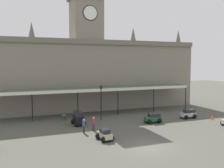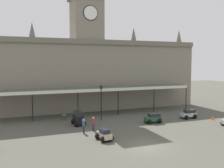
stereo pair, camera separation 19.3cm
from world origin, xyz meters
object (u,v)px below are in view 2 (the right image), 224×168
car_beige_sedan (104,135)px  pedestrian_crossing_forecourt (84,125)px  car_green_estate (153,119)px  traffic_cone (213,117)px  car_black_van (78,119)px  victorian_lamppost (101,98)px  planter_forecourt_centre (64,117)px  pedestrian_near_entrance (94,123)px  car_silver_estate (189,115)px

car_beige_sedan → pedestrian_crossing_forecourt: pedestrian_crossing_forecourt is taller
car_green_estate → traffic_cone: 8.92m
car_black_van → victorian_lamppost: size_ratio=0.49×
traffic_cone → car_black_van: bearing=168.1°
car_green_estate → planter_forecourt_centre: car_green_estate is taller
car_green_estate → traffic_cone: size_ratio=3.37×
victorian_lamppost → car_beige_sedan: bearing=-106.7°
car_green_estate → car_black_van: car_black_van is taller
pedestrian_crossing_forecourt → traffic_cone: bearing=0.1°
car_green_estate → pedestrian_crossing_forecourt: (-9.93, -1.40, 0.34)m
victorian_lamppost → planter_forecourt_centre: 5.84m
car_black_van → pedestrian_near_entrance: bearing=-73.4°
car_black_van → pedestrian_crossing_forecourt: bearing=-94.8°
car_black_van → victorian_lamppost: victorian_lamppost is taller
car_silver_estate → victorian_lamppost: bearing=163.8°
car_black_van → traffic_cone: bearing=-11.9°
pedestrian_crossing_forecourt → traffic_cone: size_ratio=2.48×
car_silver_estate → pedestrian_crossing_forecourt: bearing=-173.1°
pedestrian_near_entrance → pedestrian_crossing_forecourt: size_ratio=1.00×
pedestrian_crossing_forecourt → car_green_estate: bearing=8.0°
car_black_van → planter_forecourt_centre: size_ratio=2.52×
car_green_estate → car_black_van: bearing=165.3°
car_green_estate → planter_forecourt_centre: size_ratio=2.36×
pedestrian_crossing_forecourt → victorian_lamppost: victorian_lamppost is taller
car_black_van → planter_forecourt_centre: car_black_van is taller
car_silver_estate → traffic_cone: car_silver_estate is taller
car_beige_sedan → pedestrian_near_entrance: 3.95m
traffic_cone → planter_forecourt_centre: size_ratio=0.70×
pedestrian_near_entrance → car_beige_sedan: bearing=-90.5°
car_beige_sedan → car_black_van: bearing=97.6°
planter_forecourt_centre → pedestrian_crossing_forecourt: bearing=-82.4°
victorian_lamppost → planter_forecourt_centre: victorian_lamppost is taller
car_beige_sedan → pedestrian_crossing_forecourt: 3.67m
traffic_cone → car_beige_sedan: bearing=-168.8°
pedestrian_near_entrance → victorian_lamppost: size_ratio=0.34×
car_green_estate → pedestrian_near_entrance: (-8.59, -0.88, 0.34)m
planter_forecourt_centre → traffic_cone: bearing=-19.9°
car_silver_estate → car_black_van: 15.92m
pedestrian_near_entrance → car_black_van: bearing=106.6°
car_silver_estate → car_beige_sedan: car_silver_estate is taller
car_beige_sedan → traffic_cone: 17.77m
car_black_van → traffic_cone: (18.41, -3.88, -0.47)m
car_black_van → pedestrian_near_entrance: size_ratio=1.45×
car_green_estate → traffic_cone: car_green_estate is taller
planter_forecourt_centre → car_silver_estate: bearing=-17.1°
car_black_van → planter_forecourt_centre: (-1.29, 3.27, -0.32)m
car_beige_sedan → planter_forecourt_centre: (-2.27, 10.59, -0.01)m
pedestrian_crossing_forecourt → traffic_cone: (18.75, 0.04, -0.57)m
car_beige_sedan → car_green_estate: bearing=29.1°
car_beige_sedan → pedestrian_near_entrance: size_ratio=1.28×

